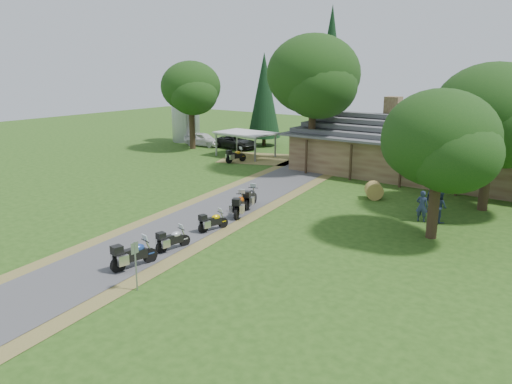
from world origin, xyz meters
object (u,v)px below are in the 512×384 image
Objects in this scene: motorcycle_carport_a at (236,155)px; car_dark_suv at (236,139)px; car_white_sedan at (203,138)px; motorcycle_row_a at (134,253)px; motorcycle_row_b at (173,238)px; hay_bale at (374,191)px; lodge at (422,146)px; motorcycle_row_d at (240,204)px; motorcycle_row_e at (251,197)px; silo at (186,113)px; carport at (246,144)px; motorcycle_row_c at (213,220)px.

car_dark_suv is at bearing 51.77° from motorcycle_carport_a.
car_white_sedan is 33.88m from motorcycle_row_a.
motorcycle_row_b is at bearing 14.85° from motorcycle_row_a.
car_dark_suv is at bearing 42.41° from motorcycle_row_b.
car_dark_suv is at bearing -83.39° from car_white_sedan.
car_dark_suv is 4.83× the size of hay_bale.
lodge is 17.89m from motorcycle_row_d.
car_dark_suv is at bearing 21.07° from motorcycle_row_e.
silo is 37.56m from motorcycle_row_a.
motorcycle_carport_a reaches higher than motorcycle_row_b.
carport is at bearing 10.86° from motorcycle_row_d.
motorcycle_row_c is at bearing -54.50° from carport.
lodge reaches higher than motorcycle_row_a.
motorcycle_row_b is at bearing -160.33° from motorcycle_row_c.
lodge is 3.86× the size of car_dark_suv.
car_dark_suv is 2.71× the size of motorcycle_row_e.
motorcycle_row_e is at bearing -136.08° from car_white_sedan.
car_dark_suv is at bearing 49.99° from motorcycle_row_c.
silo is 12.29m from carport.
motorcycle_row_d is at bearing 177.36° from motorcycle_row_e.
lodge reaches higher than motorcycle_carport_a.
carport is 18.26m from hay_bale.
car_white_sedan reaches higher than motorcycle_row_c.
motorcycle_carport_a is (-11.06, 15.93, 0.11)m from motorcycle_row_c.
car_dark_suv is at bearing 41.04° from motorcycle_row_a.
motorcycle_row_e is at bearing -8.38° from motorcycle_row_d.
motorcycle_row_a is 1.02× the size of motorcycle_carport_a.
car_white_sedan is 28.98m from motorcycle_row_c.
motorcycle_row_a is (20.33, -27.11, -0.24)m from car_white_sedan.
carport is 27.95m from motorcycle_row_a.
motorcycle_row_c is (-4.64, -20.06, -1.87)m from lodge.
motorcycle_row_e is (18.72, -16.28, -0.24)m from car_white_sedan.
silo is 3.17× the size of motorcycle_row_a.
lodge is 24.53m from car_white_sedan.
car_white_sedan is at bearing -20.17° from silo.
motorcycle_row_b reaches higher than hay_bale.
carport is 25.57m from motorcycle_row_b.
hay_bale is (16.62, -7.53, -0.62)m from carport.
motorcycle_row_c reaches higher than hay_bale.
carport is 4.74m from car_dark_suv.
motorcycle_row_e is at bearing -129.76° from car_dark_suv.
carport is at bearing 39.23° from motorcycle_row_b.
motorcycle_row_a reaches higher than motorcycle_row_c.
motorcycle_row_a is (-4.13, -26.02, -1.75)m from lodge.
motorcycle_row_d is 1.06× the size of motorcycle_carport_a.
car_white_sedan is at bearing 166.33° from carport.
motorcycle_row_e is 1.78× the size of hay_bale.
motorcycle_row_c is 19.40m from motorcycle_carport_a.
silo reaches higher than hay_bale.
car_white_sedan is at bearing 158.07° from hay_bale.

